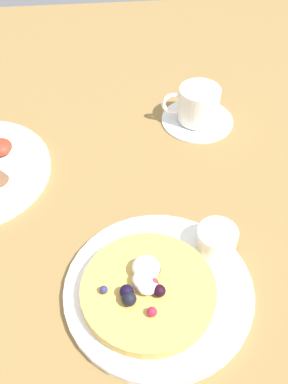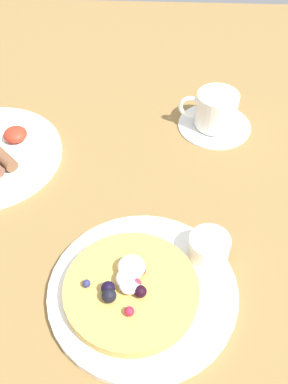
{
  "view_description": "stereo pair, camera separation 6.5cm",
  "coord_description": "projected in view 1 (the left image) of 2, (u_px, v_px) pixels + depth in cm",
  "views": [
    {
      "loc": [
        2.27,
        -44.6,
        53.04
      ],
      "look_at": [
        6.62,
        0.86,
        4.0
      ],
      "focal_mm": 41.96,
      "sensor_mm": 36.0,
      "label": 1
    },
    {
      "loc": [
        8.8,
        -44.75,
        53.04
      ],
      "look_at": [
        6.62,
        0.86,
        4.0
      ],
      "focal_mm": 41.96,
      "sensor_mm": 36.0,
      "label": 2
    }
  ],
  "objects": [
    {
      "name": "ground_plane",
      "position": [
        102.0,
        223.0,
        0.7
      ],
      "size": [
        173.78,
        148.8,
        3.0
      ],
      "primitive_type": "cube",
      "color": "olive"
    },
    {
      "name": "pancake_plate",
      "position": [
        159.0,
        290.0,
        0.6
      ],
      "size": [
        25.18,
        25.18,
        1.07
      ],
      "primitive_type": "cylinder",
      "color": "white",
      "rests_on": "ground_plane"
    },
    {
      "name": "pancake_with_berries",
      "position": [
        148.0,
        289.0,
        0.58
      ],
      "size": [
        17.62,
        17.62,
        3.83
      ],
      "color": "gold",
      "rests_on": "pancake_plate"
    },
    {
      "name": "syrup_ramekin",
      "position": [
        217.0,
        239.0,
        0.63
      ],
      "size": [
        5.71,
        5.71,
        3.27
      ],
      "color": "white",
      "rests_on": "pancake_plate"
    },
    {
      "name": "coffee_saucer",
      "position": [
        197.0,
        119.0,
        0.85
      ],
      "size": [
        13.49,
        13.49,
        0.68
      ],
      "primitive_type": "cylinder",
      "color": "white",
      "rests_on": "ground_plane"
    },
    {
      "name": "coffee_cup",
      "position": [
        198.0,
        104.0,
        0.82
      ],
      "size": [
        10.72,
        7.52,
        6.38
      ],
      "color": "white",
      "rests_on": "coffee_saucer"
    }
  ]
}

